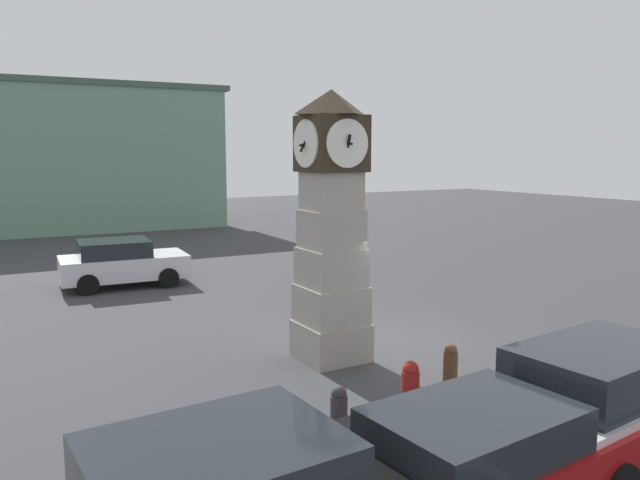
% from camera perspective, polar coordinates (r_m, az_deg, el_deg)
% --- Properties ---
extents(ground_plane, '(88.27, 88.27, 0.00)m').
position_cam_1_polar(ground_plane, '(14.37, 6.20, -9.29)').
color(ground_plane, '#38383A').
extents(clock_tower, '(1.51, 1.48, 5.50)m').
position_cam_1_polar(clock_tower, '(12.63, 1.03, 0.73)').
color(clock_tower, '#9F9A90').
rests_on(clock_tower, ground_plane).
extents(bollard_near_tower, '(0.25, 0.25, 0.95)m').
position_cam_1_polar(bollard_near_tower, '(9.33, 1.73, -15.89)').
color(bollard_near_tower, '#333338').
rests_on(bollard_near_tower, ground_plane).
extents(bollard_mid_row, '(0.29, 0.29, 1.01)m').
position_cam_1_polar(bollard_mid_row, '(10.26, 8.24, -13.53)').
color(bollard_mid_row, maroon).
rests_on(bollard_mid_row, ground_plane).
extents(bollard_far_row, '(0.25, 0.25, 1.02)m').
position_cam_1_polar(bollard_far_row, '(11.16, 11.82, -11.77)').
color(bollard_far_row, brown).
rests_on(bollard_far_row, ground_plane).
extents(car_near_tower, '(4.29, 2.09, 1.41)m').
position_cam_1_polar(car_near_tower, '(7.91, 14.93, -18.85)').
color(car_near_tower, '#A51111').
rests_on(car_near_tower, ground_plane).
extents(car_by_building, '(4.66, 2.17, 1.63)m').
position_cam_1_polar(car_by_building, '(9.97, 24.82, -12.96)').
color(car_by_building, silver).
rests_on(car_by_building, ground_plane).
extents(car_end_of_row, '(4.03, 2.35, 1.49)m').
position_cam_1_polar(car_end_of_row, '(20.99, -17.68, -1.95)').
color(car_end_of_row, silver).
rests_on(car_end_of_row, ground_plane).
extents(warehouse_blue_far, '(20.60, 7.71, 7.98)m').
position_cam_1_polar(warehouse_blue_far, '(37.50, -24.88, 6.88)').
color(warehouse_blue_far, gray).
rests_on(warehouse_blue_far, ground_plane).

